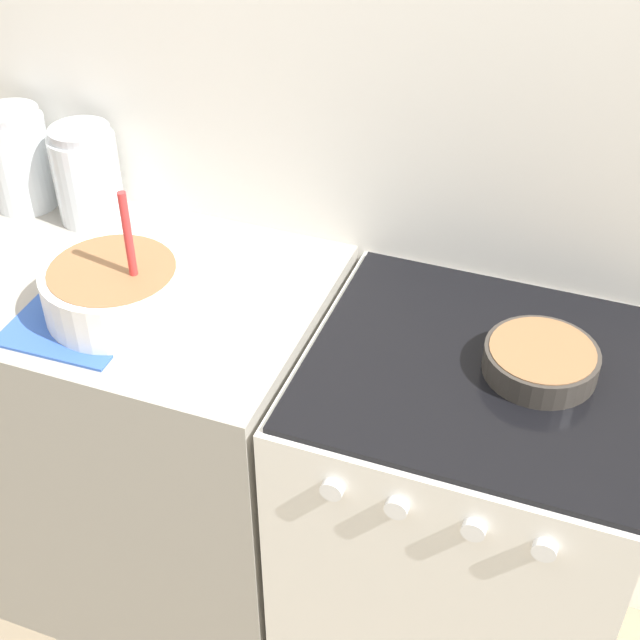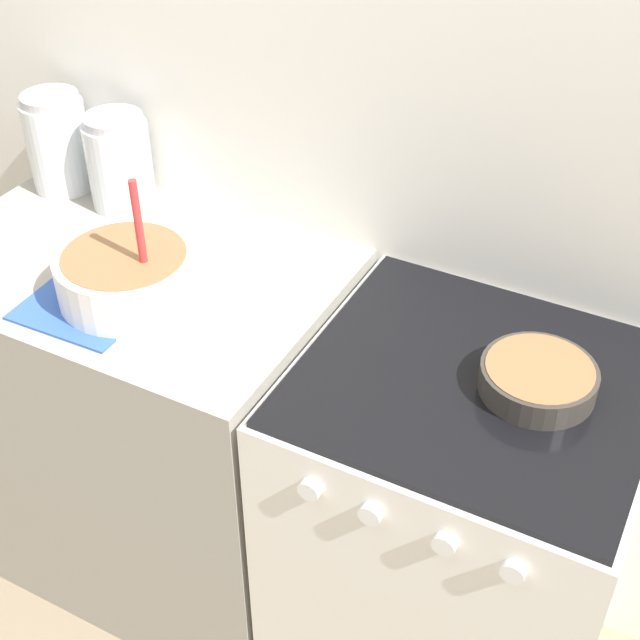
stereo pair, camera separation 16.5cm
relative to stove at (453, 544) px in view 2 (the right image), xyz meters
name	(u,v)px [view 2 (the right image)]	position (x,y,z in m)	size (l,w,h in m)	color
wall_back	(387,134)	(-0.34, 0.33, 0.73)	(4.78, 0.05, 2.40)	white
countertop_cabinet	(153,424)	(-0.78, 0.00, 0.00)	(0.89, 0.60, 0.94)	#9E998E
stove	(453,544)	(0.00, 0.00, 0.00)	(0.65, 0.62, 0.94)	white
mixing_bowl	(127,273)	(-0.70, -0.09, 0.53)	(0.28, 0.28, 0.28)	white
baking_pan	(538,378)	(0.10, 0.02, 0.50)	(0.21, 0.21, 0.05)	#38332D
storage_jar_left	(59,148)	(-1.12, 0.21, 0.57)	(0.15, 0.15, 0.23)	silver
storage_jar_middle	(120,167)	(-0.95, 0.21, 0.56)	(0.15, 0.15, 0.22)	silver
recipe_page	(90,302)	(-0.76, -0.14, 0.47)	(0.24, 0.24, 0.01)	#3359B2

